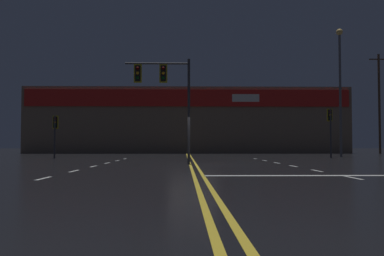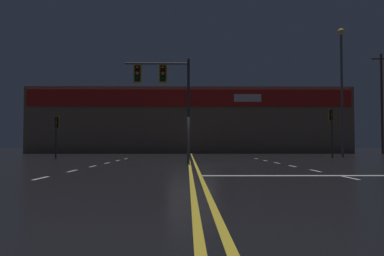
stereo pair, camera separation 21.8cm
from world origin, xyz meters
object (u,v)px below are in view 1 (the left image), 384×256
object	(u,v)px
traffic_signal_corner_northeast	(330,122)
traffic_signal_corner_northwest	(55,127)
traffic_signal_median	(163,84)
streetlight_near_left	(340,76)

from	to	relation	value
traffic_signal_corner_northeast	traffic_signal_corner_northwest	size ratio (longest dim) A/B	1.20
traffic_signal_corner_northeast	traffic_signal_corner_northwest	distance (m)	21.21
traffic_signal_median	traffic_signal_corner_northwest	world-z (taller)	traffic_signal_median
traffic_signal_corner_northwest	streetlight_near_left	world-z (taller)	streetlight_near_left
traffic_signal_corner_northwest	streetlight_near_left	xyz separation A→B (m)	(22.98, 3.44, 4.47)
traffic_signal_corner_northeast	streetlight_near_left	world-z (taller)	streetlight_near_left
traffic_signal_median	traffic_signal_corner_northwest	xyz separation A→B (m)	(-8.59, 9.67, -1.90)
traffic_signal_corner_northeast	streetlight_near_left	distance (m)	5.09
traffic_signal_median	traffic_signal_corner_northwest	distance (m)	13.07
traffic_signal_median	streetlight_near_left	distance (m)	19.64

